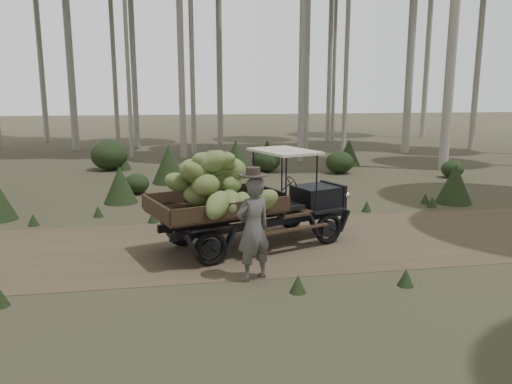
% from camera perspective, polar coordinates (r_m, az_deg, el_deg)
% --- Properties ---
extents(ground, '(120.00, 120.00, 0.00)m').
position_cam_1_polar(ground, '(10.50, -2.26, -6.10)').
color(ground, '#473D2B').
rests_on(ground, ground).
extents(dirt_track, '(70.00, 4.00, 0.01)m').
position_cam_1_polar(dirt_track, '(10.50, -2.26, -6.08)').
color(dirt_track, brown).
rests_on(dirt_track, ground).
extents(banana_truck, '(4.47, 2.91, 2.16)m').
position_cam_1_polar(banana_truck, '(9.94, -2.72, 0.33)').
color(banana_truck, black).
rests_on(banana_truck, ground).
extents(farmer, '(0.77, 0.66, 1.94)m').
position_cam_1_polar(farmer, '(8.40, -0.33, -4.07)').
color(farmer, '#4F4C48').
rests_on(farmer, ground).
extents(undergrowth, '(21.84, 24.17, 1.38)m').
position_cam_1_polar(undergrowth, '(12.96, -10.63, -0.40)').
color(undergrowth, '#233319').
rests_on(undergrowth, ground).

